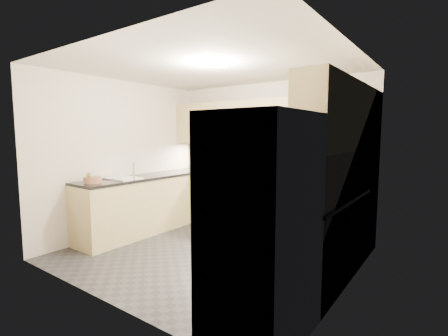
# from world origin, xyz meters

# --- Properties ---
(floor) EXTENTS (3.60, 3.20, 0.00)m
(floor) POSITION_xyz_m (0.00, 0.00, 0.00)
(floor) COLOR black
(floor) RESTS_ON ground
(ceiling) EXTENTS (3.60, 3.20, 0.02)m
(ceiling) POSITION_xyz_m (0.00, 0.00, 2.50)
(ceiling) COLOR beige
(ceiling) RESTS_ON wall_back
(wall_back) EXTENTS (3.60, 0.02, 2.50)m
(wall_back) POSITION_xyz_m (0.00, 1.60, 1.25)
(wall_back) COLOR beige
(wall_back) RESTS_ON floor
(wall_front) EXTENTS (3.60, 0.02, 2.50)m
(wall_front) POSITION_xyz_m (0.00, -1.60, 1.25)
(wall_front) COLOR beige
(wall_front) RESTS_ON floor
(wall_left) EXTENTS (0.02, 3.20, 2.50)m
(wall_left) POSITION_xyz_m (-1.80, 0.00, 1.25)
(wall_left) COLOR beige
(wall_left) RESTS_ON floor
(wall_right) EXTENTS (0.02, 3.20, 2.50)m
(wall_right) POSITION_xyz_m (1.80, 0.00, 1.25)
(wall_right) COLOR beige
(wall_right) RESTS_ON floor
(base_cab_back_left) EXTENTS (1.42, 0.60, 0.90)m
(base_cab_back_left) POSITION_xyz_m (-1.09, 1.30, 0.45)
(base_cab_back_left) COLOR tan
(base_cab_back_left) RESTS_ON floor
(base_cab_back_right) EXTENTS (1.42, 0.60, 0.90)m
(base_cab_back_right) POSITION_xyz_m (1.09, 1.30, 0.45)
(base_cab_back_right) COLOR tan
(base_cab_back_right) RESTS_ON floor
(base_cab_right) EXTENTS (0.60, 1.70, 0.90)m
(base_cab_right) POSITION_xyz_m (1.50, 0.15, 0.45)
(base_cab_right) COLOR tan
(base_cab_right) RESTS_ON floor
(base_cab_peninsula) EXTENTS (0.60, 2.00, 0.90)m
(base_cab_peninsula) POSITION_xyz_m (-1.50, 0.00, 0.45)
(base_cab_peninsula) COLOR tan
(base_cab_peninsula) RESTS_ON floor
(countertop_back_left) EXTENTS (1.42, 0.63, 0.04)m
(countertop_back_left) POSITION_xyz_m (-1.09, 1.30, 0.92)
(countertop_back_left) COLOR black
(countertop_back_left) RESTS_ON base_cab_back_left
(countertop_back_right) EXTENTS (1.42, 0.63, 0.04)m
(countertop_back_right) POSITION_xyz_m (1.09, 1.30, 0.92)
(countertop_back_right) COLOR black
(countertop_back_right) RESTS_ON base_cab_back_right
(countertop_right) EXTENTS (0.63, 1.70, 0.04)m
(countertop_right) POSITION_xyz_m (1.50, 0.15, 0.92)
(countertop_right) COLOR black
(countertop_right) RESTS_ON base_cab_right
(countertop_peninsula) EXTENTS (0.63, 2.00, 0.04)m
(countertop_peninsula) POSITION_xyz_m (-1.50, 0.00, 0.92)
(countertop_peninsula) COLOR black
(countertop_peninsula) RESTS_ON base_cab_peninsula
(upper_cab_back) EXTENTS (3.60, 0.35, 0.75)m
(upper_cab_back) POSITION_xyz_m (0.00, 1.43, 1.83)
(upper_cab_back) COLOR tan
(upper_cab_back) RESTS_ON wall_back
(upper_cab_right) EXTENTS (0.35, 1.95, 0.75)m
(upper_cab_right) POSITION_xyz_m (1.62, 0.28, 1.83)
(upper_cab_right) COLOR tan
(upper_cab_right) RESTS_ON wall_right
(backsplash_back) EXTENTS (3.60, 0.01, 0.51)m
(backsplash_back) POSITION_xyz_m (0.00, 1.60, 1.20)
(backsplash_back) COLOR tan
(backsplash_back) RESTS_ON wall_back
(backsplash_right) EXTENTS (0.01, 2.30, 0.51)m
(backsplash_right) POSITION_xyz_m (1.80, 0.45, 1.20)
(backsplash_right) COLOR tan
(backsplash_right) RESTS_ON wall_right
(gas_range) EXTENTS (0.76, 0.65, 0.91)m
(gas_range) POSITION_xyz_m (0.00, 1.28, 0.46)
(gas_range) COLOR #A3A4AB
(gas_range) RESTS_ON floor
(range_cooktop) EXTENTS (0.76, 0.65, 0.03)m
(range_cooktop) POSITION_xyz_m (0.00, 1.28, 0.92)
(range_cooktop) COLOR black
(range_cooktop) RESTS_ON gas_range
(oven_door_glass) EXTENTS (0.62, 0.02, 0.45)m
(oven_door_glass) POSITION_xyz_m (0.00, 0.95, 0.45)
(oven_door_glass) COLOR black
(oven_door_glass) RESTS_ON gas_range
(oven_handle) EXTENTS (0.60, 0.02, 0.02)m
(oven_handle) POSITION_xyz_m (0.00, 0.93, 0.72)
(oven_handle) COLOR #B2B5BA
(oven_handle) RESTS_ON gas_range
(microwave) EXTENTS (0.76, 0.40, 0.40)m
(microwave) POSITION_xyz_m (0.00, 1.40, 1.70)
(microwave) COLOR #ADAFB5
(microwave) RESTS_ON upper_cab_back
(microwave_door) EXTENTS (0.60, 0.01, 0.28)m
(microwave_door) POSITION_xyz_m (0.00, 1.20, 1.70)
(microwave_door) COLOR black
(microwave_door) RESTS_ON microwave
(refrigerator) EXTENTS (0.70, 0.90, 1.80)m
(refrigerator) POSITION_xyz_m (1.45, -1.15, 0.90)
(refrigerator) COLOR #93969A
(refrigerator) RESTS_ON floor
(fridge_handle_left) EXTENTS (0.02, 0.02, 1.20)m
(fridge_handle_left) POSITION_xyz_m (1.08, -1.33, 0.95)
(fridge_handle_left) COLOR #B2B5BA
(fridge_handle_left) RESTS_ON refrigerator
(fridge_handle_right) EXTENTS (0.02, 0.02, 1.20)m
(fridge_handle_right) POSITION_xyz_m (1.08, -0.97, 0.95)
(fridge_handle_right) COLOR #B2B5BA
(fridge_handle_right) RESTS_ON refrigerator
(sink_basin) EXTENTS (0.52, 0.38, 0.16)m
(sink_basin) POSITION_xyz_m (-1.50, -0.25, 0.88)
(sink_basin) COLOR white
(sink_basin) RESTS_ON base_cab_peninsula
(faucet) EXTENTS (0.03, 0.03, 0.28)m
(faucet) POSITION_xyz_m (-1.24, -0.25, 1.08)
(faucet) COLOR silver
(faucet) RESTS_ON countertop_peninsula
(utensil_bowl) EXTENTS (0.38, 0.38, 0.17)m
(utensil_bowl) POSITION_xyz_m (1.47, 1.32, 1.03)
(utensil_bowl) COLOR #4AAD4E
(utensil_bowl) RESTS_ON countertop_back_right
(cutting_board) EXTENTS (0.45, 0.37, 0.01)m
(cutting_board) POSITION_xyz_m (-0.71, 1.35, 0.95)
(cutting_board) COLOR #D64214
(cutting_board) RESTS_ON countertop_back_left
(fruit_basket) EXTENTS (0.31, 0.31, 0.09)m
(fruit_basket) POSITION_xyz_m (-1.48, -0.78, 0.98)
(fruit_basket) COLOR #A0694B
(fruit_basket) RESTS_ON countertop_peninsula
(fruit_apple) EXTENTS (0.07, 0.07, 0.07)m
(fruit_apple) POSITION_xyz_m (-1.52, -0.81, 1.05)
(fruit_apple) COLOR #B31426
(fruit_apple) RESTS_ON fruit_basket
(fruit_pear) EXTENTS (0.07, 0.07, 0.07)m
(fruit_pear) POSITION_xyz_m (-1.47, -0.81, 1.05)
(fruit_pear) COLOR #649F44
(fruit_pear) RESTS_ON fruit_basket
(dish_towel_check) EXTENTS (0.17, 0.06, 0.32)m
(dish_towel_check) POSITION_xyz_m (-0.06, 0.91, 0.55)
(dish_towel_check) COLOR silver
(dish_towel_check) RESTS_ON oven_handle
(dish_towel_blue) EXTENTS (0.19, 0.08, 0.37)m
(dish_towel_blue) POSITION_xyz_m (0.08, 0.91, 0.55)
(dish_towel_blue) COLOR navy
(dish_towel_blue) RESTS_ON oven_handle
(fruit_orange) EXTENTS (0.06, 0.06, 0.06)m
(fruit_orange) POSITION_xyz_m (-1.49, -0.83, 1.05)
(fruit_orange) COLOR orange
(fruit_orange) RESTS_ON fruit_basket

